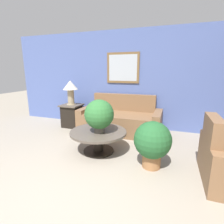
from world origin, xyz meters
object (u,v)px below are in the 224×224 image
(coffee_table, at_px, (98,137))
(side_table, at_px, (72,115))
(table_lamp, at_px, (70,88))
(potted_plant_on_table, at_px, (99,115))
(couch_main, at_px, (120,120))
(potted_plant_floor, at_px, (152,142))

(coffee_table, height_order, side_table, side_table)
(table_lamp, bearing_deg, potted_plant_on_table, -42.49)
(couch_main, distance_m, coffee_table, 1.28)
(couch_main, xyz_separation_m, side_table, (-1.40, -0.05, 0.02))
(potted_plant_floor, bearing_deg, side_table, 148.67)
(couch_main, xyz_separation_m, coffee_table, (-0.06, -1.27, 0.00))
(table_lamp, bearing_deg, potted_plant_floor, -31.33)
(potted_plant_on_table, height_order, potted_plant_floor, potted_plant_on_table)
(potted_plant_on_table, distance_m, potted_plant_floor, 1.07)
(coffee_table, distance_m, table_lamp, 1.97)
(couch_main, height_order, potted_plant_on_table, potted_plant_on_table)
(potted_plant_on_table, bearing_deg, potted_plant_floor, -10.29)
(table_lamp, relative_size, potted_plant_floor, 0.85)
(couch_main, bearing_deg, coffee_table, -92.85)
(potted_plant_on_table, bearing_deg, coffee_table, 132.81)
(table_lamp, bearing_deg, coffee_table, -42.31)
(couch_main, height_order, table_lamp, table_lamp)
(table_lamp, relative_size, potted_plant_on_table, 1.06)
(coffee_table, height_order, table_lamp, table_lamp)
(coffee_table, relative_size, potted_plant_floor, 1.39)
(couch_main, bearing_deg, potted_plant_floor, -56.85)
(coffee_table, bearing_deg, couch_main, 87.15)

